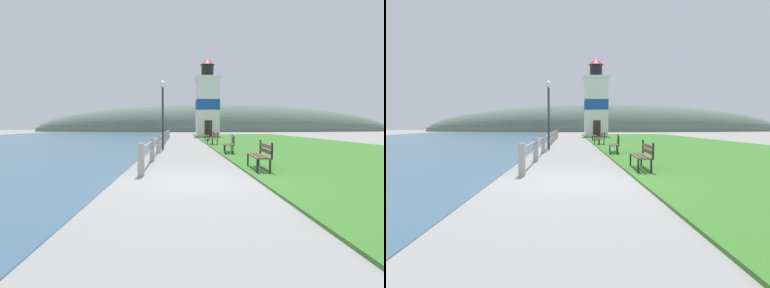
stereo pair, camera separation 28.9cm
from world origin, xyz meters
TOP-DOWN VIEW (x-y plane):
  - ground_plane at (0.00, 0.00)m, footprint 160.00×160.00m
  - grass_verge at (7.60, 14.90)m, footprint 12.00×44.71m
  - seawall_railing at (-1.50, 13.17)m, footprint 0.18×24.52m
  - park_bench_near at (2.17, 1.81)m, footprint 0.57×1.67m
  - park_bench_midway at (2.16, 7.47)m, footprint 0.71×1.91m
  - park_bench_far at (2.07, 13.93)m, footprint 0.63×1.65m
  - park_bench_by_lighthouse at (2.25, 19.85)m, footprint 0.66×2.02m
  - lighthouse at (3.13, 29.73)m, footprint 3.17×3.17m
  - lamp_post at (-1.35, 9.95)m, footprint 0.36×0.36m
  - distant_hillside at (8.00, 59.81)m, footprint 80.00×16.00m

SIDE VIEW (x-z plane):
  - ground_plane at x=0.00m, z-range 0.00..0.00m
  - distant_hillside at x=8.00m, z-range -6.00..6.00m
  - grass_verge at x=7.60m, z-range 0.00..0.06m
  - park_bench_far at x=2.07m, z-range 0.07..1.01m
  - park_bench_near at x=2.17m, z-range 0.07..1.01m
  - seawall_railing at x=-1.50m, z-range 0.07..1.01m
  - park_bench_midway at x=2.16m, z-range 0.07..1.01m
  - park_bench_by_lighthouse at x=2.25m, z-range 0.07..1.01m
  - lamp_post at x=-1.35m, z-range 0.76..4.72m
  - lighthouse at x=3.13m, z-range -0.65..8.95m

